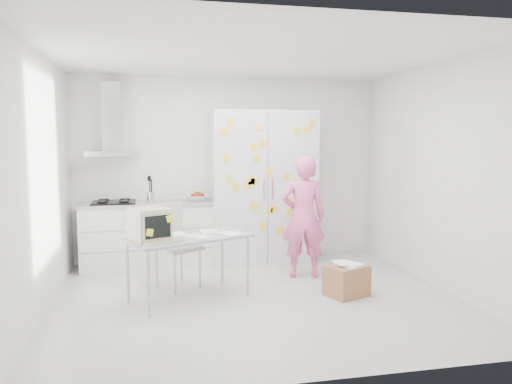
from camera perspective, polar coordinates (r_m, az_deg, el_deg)
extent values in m
cube|color=silver|center=(5.79, 0.07, -12.13)|extent=(4.50, 4.00, 0.02)
cube|color=white|center=(7.48, -3.15, 2.65)|extent=(4.50, 0.02, 2.70)
cube|color=white|center=(5.50, -23.50, 0.89)|extent=(0.02, 4.00, 2.70)
cube|color=white|center=(6.38, 20.26, 1.67)|extent=(0.02, 4.00, 2.70)
cube|color=white|center=(5.57, 0.08, 15.40)|extent=(4.50, 4.00, 0.02)
cube|color=white|center=(7.20, -12.24, -4.92)|extent=(1.80, 0.60, 0.88)
cube|color=gray|center=(6.88, -12.27, -4.26)|extent=(1.76, 0.01, 0.01)
cube|color=gray|center=(6.93, -12.22, -6.53)|extent=(1.76, 0.01, 0.01)
cube|color=#9E9E99|center=(7.13, -12.33, -1.29)|extent=(1.84, 0.63, 0.04)
cube|color=black|center=(7.14, -15.94, -1.17)|extent=(0.58, 0.50, 0.03)
cylinder|color=black|center=(7.03, -17.15, -1.07)|extent=(0.14, 0.14, 0.02)
cylinder|color=black|center=(7.01, -14.87, -1.02)|extent=(0.14, 0.14, 0.02)
cylinder|color=black|center=(7.27, -16.99, -0.84)|extent=(0.14, 0.14, 0.02)
cylinder|color=black|center=(7.25, -14.78, -0.79)|extent=(0.14, 0.14, 0.02)
cylinder|color=silver|center=(7.12, -11.94, -0.56)|extent=(0.10, 0.10, 0.14)
cylinder|color=black|center=(7.12, -12.08, 0.24)|extent=(0.01, 0.01, 0.30)
cylinder|color=black|center=(7.10, -11.81, 0.23)|extent=(0.01, 0.01, 0.30)
cylinder|color=black|center=(7.13, -11.92, 0.26)|extent=(0.01, 0.01, 0.30)
cube|color=black|center=(7.10, -12.11, 1.53)|extent=(0.05, 0.01, 0.07)
imported|color=white|center=(7.15, -6.72, -0.69)|extent=(0.31, 0.31, 0.08)
sphere|color=#B2140F|center=(7.16, -7.22, -0.48)|extent=(0.08, 0.08, 0.08)
sphere|color=#B2140F|center=(7.10, -6.45, -0.52)|extent=(0.08, 0.08, 0.08)
sphere|color=#B2140F|center=(7.20, -6.20, -0.43)|extent=(0.08, 0.08, 0.08)
cylinder|color=yellow|center=(7.16, -6.90, -0.11)|extent=(0.09, 0.17, 0.10)
cylinder|color=yellow|center=(7.16, -6.70, -0.11)|extent=(0.04, 0.17, 0.10)
cylinder|color=yellow|center=(7.17, -6.51, -0.10)|extent=(0.08, 0.17, 0.10)
cube|color=silver|center=(7.14, -16.08, 4.26)|extent=(0.70, 0.48, 0.07)
cube|color=silver|center=(7.26, -16.13, 8.23)|extent=(0.26, 0.24, 0.95)
cube|color=silver|center=(7.26, 0.77, 0.57)|extent=(1.50, 0.65, 2.20)
cube|color=slate|center=(6.94, 1.37, 0.32)|extent=(0.01, 0.01, 2.16)
cube|color=silver|center=(6.92, 0.91, 0.30)|extent=(0.02, 0.02, 0.30)
cube|color=silver|center=(6.95, 1.87, 0.32)|extent=(0.02, 0.02, 0.30)
cube|color=yellow|center=(7.01, 4.70, 6.93)|extent=(0.10, 0.00, 0.10)
cube|color=yellow|center=(7.06, 5.87, 7.11)|extent=(0.12, 0.00, 0.12)
cube|color=yellow|center=(7.13, 6.60, 0.05)|extent=(0.12, 0.00, 0.12)
cube|color=yellow|center=(6.88, -0.51, 1.20)|extent=(0.10, 0.00, 0.10)
cube|color=yellow|center=(6.92, 1.47, 2.41)|extent=(0.12, 0.00, 0.12)
cube|color=yellow|center=(7.07, 4.33, -1.58)|extent=(0.12, 0.00, 0.12)
cube|color=yellow|center=(6.93, -0.22, -1.63)|extent=(0.10, 0.00, 0.10)
cube|color=yellow|center=(6.88, 0.33, 7.36)|extent=(0.12, 0.00, 0.12)
cube|color=yellow|center=(7.00, 2.10, -2.03)|extent=(0.12, 0.00, 0.12)
cube|color=yellow|center=(7.04, 4.62, 1.12)|extent=(0.12, 0.00, 0.12)
cube|color=yellow|center=(7.03, 3.65, -0.93)|extent=(0.10, 0.00, 0.10)
cube|color=yellow|center=(6.86, -0.34, 5.17)|extent=(0.12, 0.00, 0.12)
cube|color=yellow|center=(6.84, -2.38, 0.64)|extent=(0.10, 0.00, 0.10)
cube|color=yellow|center=(6.82, -3.12, 1.55)|extent=(0.10, 0.00, 0.10)
cube|color=yellow|center=(6.79, -3.67, 6.83)|extent=(0.11, 0.00, 0.11)
cube|color=yellow|center=(7.00, 0.81, -3.88)|extent=(0.10, 0.00, 0.10)
cube|color=yellow|center=(6.89, -0.23, 1.25)|extent=(0.11, 0.00, 0.11)
cube|color=yellow|center=(7.15, 5.56, -3.63)|extent=(0.11, 0.00, 0.11)
cube|color=yellow|center=(7.09, 6.51, 7.89)|extent=(0.10, 0.00, 0.10)
cube|color=yellow|center=(6.87, 0.03, 3.81)|extent=(0.10, 0.00, 0.10)
cube|color=yellow|center=(6.88, -0.91, 0.77)|extent=(0.11, 0.00, 0.11)
cube|color=yellow|center=(7.07, 2.78, -4.36)|extent=(0.10, 0.00, 0.10)
cube|color=yellow|center=(6.81, -2.87, 8.01)|extent=(0.10, 0.00, 0.10)
cube|color=yellow|center=(6.80, -3.39, 3.90)|extent=(0.12, 0.00, 0.12)
cube|color=yellow|center=(7.06, 3.79, -2.31)|extent=(0.11, 0.00, 0.11)
cube|color=yellow|center=(6.89, 0.77, 5.56)|extent=(0.11, 0.00, 0.11)
cube|color=yellow|center=(6.99, 3.51, 1.84)|extent=(0.11, 0.00, 0.11)
cube|color=yellow|center=(6.98, 1.52, -2.14)|extent=(0.11, 0.00, 0.11)
imported|color=pink|center=(6.50, 5.43, -2.84)|extent=(0.63, 0.46, 1.59)
cube|color=#9DA0A7|center=(5.63, -7.69, -5.18)|extent=(1.49, 1.15, 0.03)
cylinder|color=#B2B1B6|center=(5.21, -12.17, -10.29)|extent=(0.05, 0.05, 0.69)
cylinder|color=#B2B1B6|center=(5.79, -0.94, -8.48)|extent=(0.05, 0.05, 0.69)
cylinder|color=#B2B1B6|center=(5.70, -14.45, -8.90)|extent=(0.05, 0.05, 0.69)
cylinder|color=#B2B1B6|center=(6.24, -3.89, -7.43)|extent=(0.05, 0.05, 0.69)
cube|color=beige|center=(5.47, -12.06, -3.60)|extent=(0.49, 0.50, 0.34)
cube|color=beige|center=(5.30, -11.18, -3.91)|extent=(0.32, 0.15, 0.30)
cube|color=black|center=(5.29, -11.13, -3.93)|extent=(0.26, 0.12, 0.24)
cube|color=#F1FB2D|center=(5.25, -12.04, -4.54)|extent=(0.08, 0.04, 0.09)
cube|color=#F1FB2D|center=(5.33, -9.82, -3.00)|extent=(0.08, 0.04, 0.09)
cube|color=beige|center=(5.30, -10.46, -5.64)|extent=(0.44, 0.30, 0.02)
cube|color=gray|center=(5.30, -10.46, -5.49)|extent=(0.39, 0.25, 0.01)
cube|color=white|center=(5.63, -6.61, -5.01)|extent=(0.33, 0.35, 0.00)
cube|color=white|center=(5.88, -5.36, -4.49)|extent=(0.22, 0.30, 0.00)
cube|color=white|center=(5.73, -2.97, -4.73)|extent=(0.31, 0.34, 0.00)
cube|color=white|center=(5.77, -9.02, -4.76)|extent=(0.27, 0.33, 0.00)
cube|color=#BCBCB9|center=(6.12, -8.91, -6.34)|extent=(0.63, 0.63, 0.04)
cube|color=#BCBCB9|center=(6.23, -10.07, -3.59)|extent=(0.38, 0.26, 0.50)
cylinder|color=#B7B7BC|center=(5.93, -9.25, -9.30)|extent=(0.04, 0.04, 0.47)
cylinder|color=#B7B7BC|center=(6.15, -6.43, -8.71)|extent=(0.04, 0.04, 0.47)
cylinder|color=#B7B7BC|center=(6.22, -11.27, -8.60)|extent=(0.04, 0.04, 0.47)
cylinder|color=#B7B7BC|center=(6.43, -8.51, -8.07)|extent=(0.04, 0.04, 0.47)
cube|color=#A46E47|center=(5.91, 10.30, -9.94)|extent=(0.54, 0.49, 0.35)
cube|color=white|center=(5.86, 10.59, -8.14)|extent=(0.32, 0.35, 0.03)
cube|color=white|center=(5.86, 9.91, -7.94)|extent=(0.21, 0.28, 0.00)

